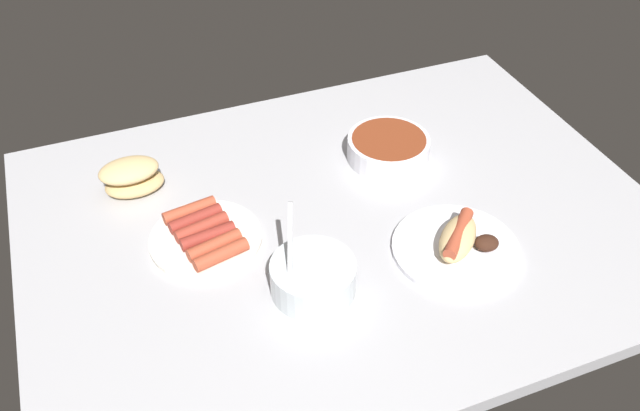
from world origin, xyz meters
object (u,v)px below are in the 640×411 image
at_px(bread_stack, 132,177).
at_px(bowl_coleslaw, 313,276).
at_px(bowl_chili, 388,147).
at_px(plate_sausages, 205,235).
at_px(plate_hotdog_assembled, 458,244).

distance_m(bread_stack, bowl_coleslaw, 0.45).
bearing_deg(bread_stack, bowl_chili, 170.78).
height_order(bowl_chili, bread_stack, bread_stack).
distance_m(plate_sausages, bowl_coleslaw, 0.23).
bearing_deg(plate_hotdog_assembled, bread_stack, -36.63).
distance_m(bowl_chili, plate_sausages, 0.44).
bearing_deg(plate_sausages, bowl_chili, -165.76).
height_order(plate_sausages, bowl_coleslaw, bowl_coleslaw).
bearing_deg(bowl_chili, plate_hotdog_assembled, 89.20).
height_order(plate_hotdog_assembled, plate_sausages, plate_hotdog_assembled).
bearing_deg(plate_hotdog_assembled, plate_sausages, -24.67).
xyz_separation_m(bread_stack, bowl_coleslaw, (-0.24, 0.38, -0.00)).
bearing_deg(plate_sausages, bread_stack, -62.92).
bearing_deg(bowl_chili, plate_sausages, 14.24).
xyz_separation_m(plate_hotdog_assembled, bowl_coleslaw, (0.28, -0.01, 0.02)).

